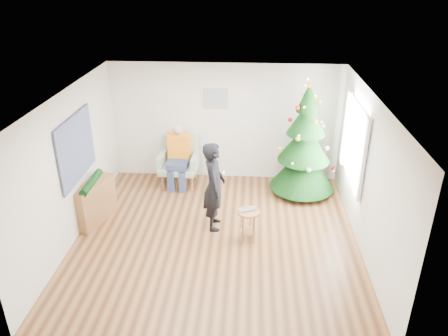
# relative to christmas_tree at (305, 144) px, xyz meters

# --- Properties ---
(floor) EXTENTS (5.00, 5.00, 0.00)m
(floor) POSITION_rel_christmas_tree_xyz_m (-1.67, -1.83, -1.10)
(floor) COLOR brown
(floor) RESTS_ON ground
(ceiling) EXTENTS (5.00, 5.00, 0.00)m
(ceiling) POSITION_rel_christmas_tree_xyz_m (-1.67, -1.83, 1.50)
(ceiling) COLOR white
(ceiling) RESTS_ON wall_back
(wall_back) EXTENTS (5.00, 0.00, 5.00)m
(wall_back) POSITION_rel_christmas_tree_xyz_m (-1.67, 0.67, 0.20)
(wall_back) COLOR silver
(wall_back) RESTS_ON floor
(wall_front) EXTENTS (5.00, 0.00, 5.00)m
(wall_front) POSITION_rel_christmas_tree_xyz_m (-1.67, -4.33, 0.20)
(wall_front) COLOR silver
(wall_front) RESTS_ON floor
(wall_left) EXTENTS (0.00, 5.00, 5.00)m
(wall_left) POSITION_rel_christmas_tree_xyz_m (-4.17, -1.83, 0.20)
(wall_left) COLOR silver
(wall_left) RESTS_ON floor
(wall_right) EXTENTS (0.00, 5.00, 5.00)m
(wall_right) POSITION_rel_christmas_tree_xyz_m (0.83, -1.83, 0.20)
(wall_right) COLOR silver
(wall_right) RESTS_ON floor
(window_panel) EXTENTS (0.04, 1.30, 1.40)m
(window_panel) POSITION_rel_christmas_tree_xyz_m (0.80, -0.83, 0.40)
(window_panel) COLOR white
(window_panel) RESTS_ON wall_right
(curtains) EXTENTS (0.05, 1.75, 1.50)m
(curtains) POSITION_rel_christmas_tree_xyz_m (0.77, -0.83, 0.40)
(curtains) COLOR white
(curtains) RESTS_ON wall_right
(christmas_tree) EXTENTS (1.36, 1.36, 2.45)m
(christmas_tree) POSITION_rel_christmas_tree_xyz_m (0.00, 0.00, 0.00)
(christmas_tree) COLOR #3F2816
(christmas_tree) RESTS_ON floor
(stool) EXTENTS (0.39, 0.39, 0.59)m
(stool) POSITION_rel_christmas_tree_xyz_m (-1.10, -1.86, -0.80)
(stool) COLOR brown
(stool) RESTS_ON floor
(laptop) EXTENTS (0.38, 0.32, 0.03)m
(laptop) POSITION_rel_christmas_tree_xyz_m (-1.10, -1.86, -0.50)
(laptop) COLOR silver
(laptop) RESTS_ON stool
(armchair) EXTENTS (0.88, 0.81, 1.05)m
(armchair) POSITION_rel_christmas_tree_xyz_m (-2.65, 0.23, -0.71)
(armchair) COLOR #95AD8C
(armchair) RESTS_ON floor
(seated_person) EXTENTS (0.48, 0.69, 1.37)m
(seated_person) POSITION_rel_christmas_tree_xyz_m (-2.66, 0.17, -0.39)
(seated_person) COLOR navy
(seated_person) RESTS_ON armchair
(standing_man) EXTENTS (0.46, 0.65, 1.68)m
(standing_man) POSITION_rel_christmas_tree_xyz_m (-1.74, -1.46, -0.26)
(standing_man) COLOR black
(standing_man) RESTS_ON floor
(game_controller) EXTENTS (0.05, 0.13, 0.04)m
(game_controller) POSITION_rel_christmas_tree_xyz_m (-1.56, -1.49, 0.01)
(game_controller) COLOR white
(game_controller) RESTS_ON standing_man
(console) EXTENTS (0.57, 1.04, 0.80)m
(console) POSITION_rel_christmas_tree_xyz_m (-4.00, -1.42, -0.70)
(console) COLOR brown
(console) RESTS_ON floor
(garland) EXTENTS (0.14, 0.90, 0.14)m
(garland) POSITION_rel_christmas_tree_xyz_m (-4.00, -1.42, -0.28)
(garland) COLOR black
(garland) RESTS_ON console
(tapestry) EXTENTS (0.03, 1.50, 1.15)m
(tapestry) POSITION_rel_christmas_tree_xyz_m (-4.13, -1.53, 0.45)
(tapestry) COLOR black
(tapestry) RESTS_ON wall_left
(framed_picture) EXTENTS (0.52, 0.05, 0.42)m
(framed_picture) POSITION_rel_christmas_tree_xyz_m (-1.87, 0.63, 0.75)
(framed_picture) COLOR tan
(framed_picture) RESTS_ON wall_back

